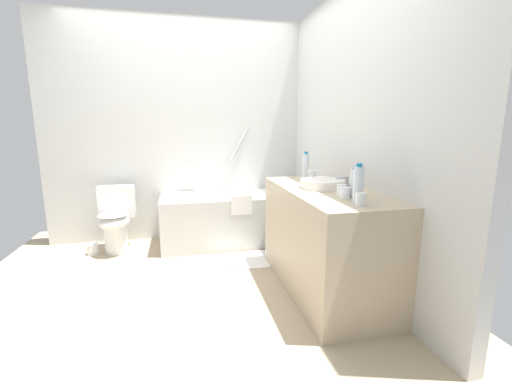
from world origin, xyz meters
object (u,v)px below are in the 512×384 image
water_bottle_2 (355,183)px  toilet_paper_roll (93,249)px  drinking_glass_3 (361,199)px  bath_mat (248,260)px  water_bottle_1 (358,184)px  water_bottle_0 (306,166)px  sink_basin (323,184)px  bathtub (234,217)px  drinking_glass_1 (341,190)px  sink_faucet (346,182)px  drinking_glass_2 (345,193)px  toilet (116,219)px  drinking_glass_0 (312,176)px

water_bottle_2 → toilet_paper_roll: water_bottle_2 is taller
drinking_glass_3 → bath_mat: (-0.47, 1.25, -0.87)m
bath_mat → water_bottle_1: bearing=-67.1°
drinking_glass_3 → water_bottle_0: bearing=87.1°
sink_basin → water_bottle_2: water_bottle_2 is taller
water_bottle_0 → toilet_paper_roll: 2.36m
bathtub → drinking_glass_1: bearing=-71.1°
sink_faucet → drinking_glass_2: sink_faucet is taller
toilet → toilet_paper_roll: toilet is taller
toilet → sink_faucet: size_ratio=4.58×
sink_faucet → drinking_glass_1: (-0.21, -0.33, 0.00)m
toilet → sink_basin: bearing=57.5°
sink_basin → toilet_paper_roll: size_ratio=3.04×
sink_basin → drinking_glass_0: size_ratio=3.56×
sink_basin → bath_mat: bearing=127.6°
drinking_glass_0 → drinking_glass_3: 0.95m
water_bottle_1 → water_bottle_2: 0.15m
toilet → drinking_glass_3: size_ratio=8.63×
sink_basin → water_bottle_2: size_ratio=1.62×
drinking_glass_3 → bath_mat: size_ratio=0.12×
water_bottle_2 → drinking_glass_0: bearing=91.8°
sink_basin → toilet_paper_roll: sink_basin is taller
water_bottle_0 → water_bottle_1: 1.01m
toilet → toilet_paper_roll: 0.38m
water_bottle_1 → drinking_glass_1: 0.22m
bathtub → water_bottle_0: bathtub is taller
sink_faucet → toilet_paper_roll: bearing=152.6°
bathtub → drinking_glass_0: bearing=-57.1°
drinking_glass_0 → toilet_paper_roll: drinking_glass_0 is taller
drinking_glass_2 → toilet: bearing=137.6°
water_bottle_2 → sink_faucet: bearing=70.5°
water_bottle_2 → bath_mat: 1.49m
toilet_paper_roll → water_bottle_2: bearing=-36.5°
drinking_glass_2 → drinking_glass_3: size_ratio=0.97×
drinking_glass_2 → bath_mat: 1.44m
drinking_glass_0 → drinking_glass_2: bearing=-94.6°
sink_faucet → sink_basin: bearing=180.0°
sink_basin → toilet_paper_roll: bearing=150.3°
sink_faucet → drinking_glass_3: size_ratio=1.88×
drinking_glass_0 → toilet: bearing=154.3°
sink_basin → bath_mat: size_ratio=0.51×
sink_basin → drinking_glass_2: bearing=-92.4°
toilet → water_bottle_0: 2.07m
toilet → drinking_glass_2: bearing=49.2°
sink_faucet → water_bottle_2: (-0.14, -0.39, 0.06)m
toilet_paper_roll → drinking_glass_2: bearing=-37.9°
water_bottle_0 → bathtub: bearing=127.3°
bathtub → toilet_paper_roll: (-1.50, -0.06, -0.24)m
water_bottle_2 → bath_mat: water_bottle_2 is taller
sink_basin → sink_faucet: 0.20m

